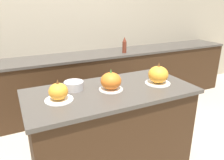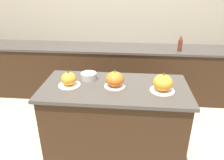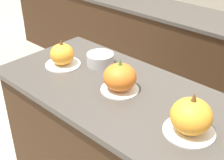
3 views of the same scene
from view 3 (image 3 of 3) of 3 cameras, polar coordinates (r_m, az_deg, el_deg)
name	(u,v)px [view 3 (image 3 of 3)]	position (r m, az deg, el deg)	size (l,w,h in m)	color
kitchen_island	(119,153)	(2.02, 1.24, -13.20)	(1.51, 0.73, 0.95)	#382314
pumpkin_cake_left	(62,55)	(1.99, -9.08, 4.49)	(0.22, 0.22, 0.18)	white
pumpkin_cake_center	(120,77)	(1.70, 1.40, 0.48)	(0.21, 0.21, 0.19)	white
pumpkin_cake_right	(191,117)	(1.43, 14.25, -6.58)	(0.24, 0.24, 0.21)	white
mixing_bowl	(100,59)	(1.98, -2.16, 3.81)	(0.17, 0.17, 0.08)	#ADADB2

